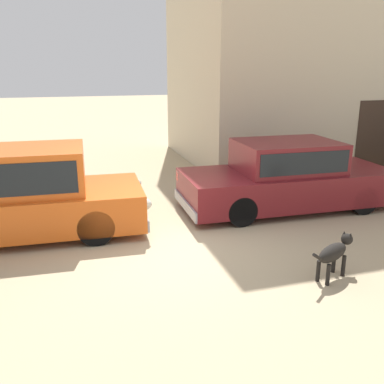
{
  "coord_description": "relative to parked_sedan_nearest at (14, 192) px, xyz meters",
  "views": [
    {
      "loc": [
        -1.6,
        -6.73,
        3.04
      ],
      "look_at": [
        0.47,
        0.2,
        0.9
      ],
      "focal_mm": 39.87,
      "sensor_mm": 36.0,
      "label": 1
    }
  ],
  "objects": [
    {
      "name": "ground_plane",
      "position": [
        2.59,
        -1.34,
        -0.85
      ],
      "size": [
        80.0,
        80.0,
        0.0
      ],
      "primitive_type": "plane",
      "color": "tan"
    },
    {
      "name": "parked_sedan_nearest",
      "position": [
        0.0,
        0.0,
        0.0
      ],
      "size": [
        4.73,
        2.05,
        1.64
      ],
      "rotation": [
        0.0,
        0.0,
        -0.05
      ],
      "color": "#D15619",
      "rests_on": "ground_plane"
    },
    {
      "name": "stray_dog_spotted",
      "position": [
        4.65,
        -3.15,
        -0.44
      ],
      "size": [
        0.99,
        0.52,
        0.64
      ],
      "rotation": [
        0.0,
        0.0,
        0.45
      ],
      "color": "black",
      "rests_on": "ground_plane"
    },
    {
      "name": "parked_sedan_second",
      "position": [
        5.59,
        0.01,
        -0.11
      ],
      "size": [
        4.81,
        1.96,
        1.5
      ],
      "rotation": [
        0.0,
        0.0,
        -0.03
      ],
      "color": "maroon",
      "rests_on": "ground_plane"
    },
    {
      "name": "apartment_block",
      "position": [
        11.72,
        5.24,
        3.79
      ],
      "size": [
        13.74,
        5.76,
        9.28
      ],
      "color": "beige",
      "rests_on": "ground_plane"
    }
  ]
}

